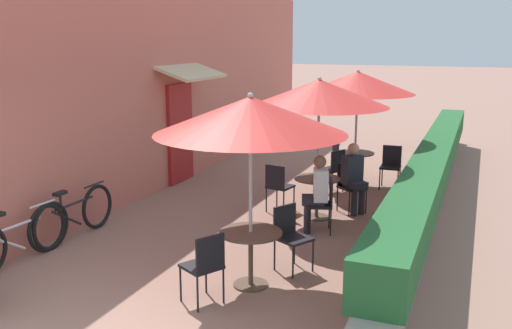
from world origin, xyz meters
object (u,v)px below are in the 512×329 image
seated_patron_mid_left (317,190)px  cafe_chair_mid_left (324,201)px  bicycle_leaning (17,238)px  coffee_cup_far (356,151)px  cafe_chair_near_left (205,263)px  patio_table_mid (317,189)px  coffee_cup_mid (316,174)px  patio_table_near (251,246)px  cafe_chair_far_left (334,167)px  cafe_chair_far_right (391,163)px  seated_patron_mid_right (354,175)px  cafe_chair_near_right (290,232)px  cafe_chair_far_back (340,155)px  patio_table_far (355,161)px  cafe_chair_mid_back (278,184)px  bicycle_second (75,215)px  patio_umbrella_near (250,115)px  patio_umbrella_mid (319,93)px  patio_umbrella_far (358,83)px

seated_patron_mid_left → cafe_chair_mid_left: bearing=-90.0°
bicycle_leaning → coffee_cup_far: bearing=63.6°
cafe_chair_near_left → patio_table_mid: cafe_chair_near_left is taller
coffee_cup_mid → patio_table_near: bearing=-89.3°
cafe_chair_far_left → coffee_cup_far: cafe_chair_far_left is taller
cafe_chair_mid_left → cafe_chair_near_left: bearing=150.3°
cafe_chair_far_right → seated_patron_mid_right: bearing=78.3°
cafe_chair_near_right → bicycle_leaning: 3.71m
cafe_chair_near_left → bicycle_leaning: bearing=116.4°
cafe_chair_far_back → bicycle_leaning: cafe_chair_far_back is taller
patio_table_far → cafe_chair_near_left: bearing=-94.0°
cafe_chair_mid_back → bicycle_second: (-2.44, -2.44, -0.14)m
patio_umbrella_near → patio_table_mid: patio_umbrella_near is taller
seated_patron_mid_right → patio_table_far: (-0.38, 1.88, -0.17)m
patio_umbrella_mid → patio_table_far: patio_umbrella_mid is taller
cafe_chair_mid_back → cafe_chair_far_back: size_ratio=1.00×
patio_umbrella_mid → patio_umbrella_far: same height
cafe_chair_mid_back → cafe_chair_far_right: size_ratio=1.00×
patio_umbrella_far → cafe_chair_near_left: bearing=-94.0°
seated_patron_mid_left → patio_umbrella_mid: bearing=-2.8°
patio_umbrella_near → cafe_chair_far_left: 4.96m
patio_umbrella_near → patio_table_mid: 3.38m
bicycle_leaning → patio_umbrella_far: bearing=64.1°
patio_table_near → coffee_cup_mid: 3.04m
cafe_chair_near_right → patio_table_mid: (-0.28, 2.28, 0.00)m
cafe_chair_near_left → cafe_chair_far_left: 5.36m
cafe_chair_near_right → cafe_chair_far_back: same height
seated_patron_mid_left → bicycle_second: size_ratio=0.70×
cafe_chair_near_left → coffee_cup_far: cafe_chair_near_left is taller
cafe_chair_near_right → patio_umbrella_near: bearing=6.0°
patio_table_near → cafe_chair_mid_left: (0.31, 2.29, -0.00)m
seated_patron_mid_right → bicycle_leaning: size_ratio=0.70×
seated_patron_mid_right → cafe_chair_mid_back: bearing=-28.5°
patio_table_far → bicycle_second: 5.81m
cafe_chair_near_left → cafe_chair_far_right: (1.15, 6.14, 0.00)m
patio_umbrella_far → cafe_chair_far_back: (-0.45, 0.58, -1.63)m
bicycle_second → patio_table_mid: bearing=37.7°
cafe_chair_mid_back → cafe_chair_far_back: bearing=93.7°
patio_table_mid → cafe_chair_far_right: 2.65m
patio_umbrella_near → cafe_chair_far_left: (-0.14, 4.68, -1.63)m
patio_umbrella_near → patio_umbrella_far: bearing=88.5°
cafe_chair_near_left → cafe_chair_far_left: (0.15, 5.36, 0.00)m
patio_table_near → patio_umbrella_far: patio_umbrella_far is taller
cafe_chair_near_left → cafe_chair_mid_back: 3.73m
bicycle_second → coffee_cup_mid: bearing=38.9°
cafe_chair_near_left → seated_patron_mid_right: 4.24m
patio_umbrella_far → coffee_cup_far: size_ratio=26.85×
cafe_chair_near_left → bicycle_second: (-2.88, 1.26, -0.14)m
cafe_chair_mid_back → bicycle_second: size_ratio=0.49×
patio_umbrella_near → cafe_chair_far_left: size_ratio=2.78×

